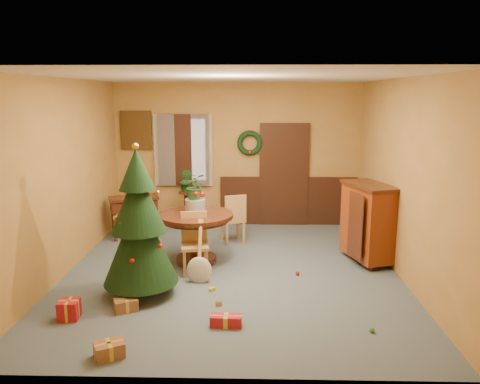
{
  "coord_description": "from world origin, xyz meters",
  "views": [
    {
      "loc": [
        0.29,
        -6.75,
        2.66
      ],
      "look_at": [
        0.11,
        0.4,
        1.16
      ],
      "focal_mm": 35.0,
      "sensor_mm": 36.0,
      "label": 1
    }
  ],
  "objects_px": {
    "chair_near": "(195,240)",
    "christmas_tree": "(139,225)",
    "dining_table": "(196,228)",
    "writing_desk": "(134,207)",
    "sideboard": "(368,221)"
  },
  "relations": [
    {
      "from": "dining_table",
      "to": "sideboard",
      "type": "relative_size",
      "value": 0.93
    },
    {
      "from": "chair_near",
      "to": "writing_desk",
      "type": "relative_size",
      "value": 0.93
    },
    {
      "from": "christmas_tree",
      "to": "sideboard",
      "type": "height_order",
      "value": "christmas_tree"
    },
    {
      "from": "christmas_tree",
      "to": "writing_desk",
      "type": "height_order",
      "value": "christmas_tree"
    },
    {
      "from": "writing_desk",
      "to": "sideboard",
      "type": "relative_size",
      "value": 0.77
    },
    {
      "from": "sideboard",
      "to": "christmas_tree",
      "type": "bearing_deg",
      "value": -157.87
    },
    {
      "from": "dining_table",
      "to": "christmas_tree",
      "type": "xyz_separation_m",
      "value": [
        -0.6,
        -1.23,
        0.41
      ]
    },
    {
      "from": "dining_table",
      "to": "writing_desk",
      "type": "xyz_separation_m",
      "value": [
        -1.33,
        1.35,
        0.02
      ]
    },
    {
      "from": "christmas_tree",
      "to": "sideboard",
      "type": "bearing_deg",
      "value": 22.13
    },
    {
      "from": "writing_desk",
      "to": "sideboard",
      "type": "height_order",
      "value": "sideboard"
    },
    {
      "from": "writing_desk",
      "to": "dining_table",
      "type": "bearing_deg",
      "value": -45.51
    },
    {
      "from": "dining_table",
      "to": "christmas_tree",
      "type": "distance_m",
      "value": 1.43
    },
    {
      "from": "chair_near",
      "to": "christmas_tree",
      "type": "xyz_separation_m",
      "value": [
        -0.62,
        -0.85,
        0.48
      ]
    },
    {
      "from": "chair_near",
      "to": "christmas_tree",
      "type": "distance_m",
      "value": 1.16
    },
    {
      "from": "dining_table",
      "to": "sideboard",
      "type": "distance_m",
      "value": 2.75
    }
  ]
}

